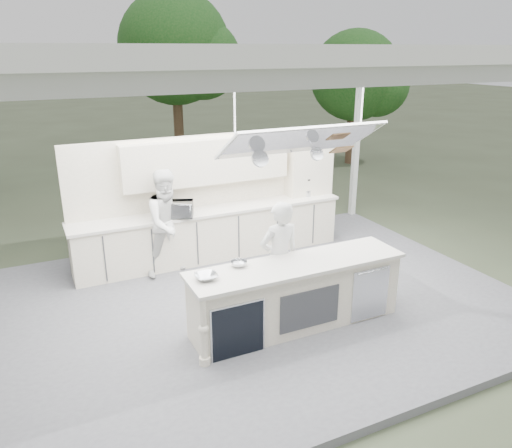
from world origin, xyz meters
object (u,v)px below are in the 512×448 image
back_counter (212,233)px  demo_island (296,295)px  sous_chef (169,223)px

back_counter → demo_island: bearing=-86.4°
demo_island → back_counter: 2.82m
demo_island → sous_chef: bearing=113.6°
back_counter → sous_chef: size_ratio=2.75×
demo_island → back_counter: size_ratio=0.61×
demo_island → sous_chef: sous_chef is taller
back_counter → sous_chef: 1.06m
demo_island → back_counter: (-0.18, 2.81, 0.00)m
back_counter → sous_chef: bearing=-158.7°
demo_island → sous_chef: size_ratio=1.68×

